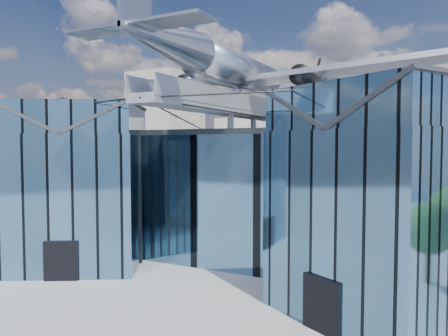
% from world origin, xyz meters
% --- Properties ---
extents(ground_plane, '(120.00, 120.00, 0.00)m').
position_xyz_m(ground_plane, '(0.00, 0.00, 0.00)').
color(ground_plane, gray).
extents(museum, '(32.88, 24.50, 17.60)m').
position_xyz_m(museum, '(0.00, 5.82, 5.54)').
color(museum, '#466E8F').
rests_on(museum, ground).
extents(bg_towers, '(77.00, 24.50, 26.00)m').
position_xyz_m(bg_towers, '(1.45, 50.49, 10.01)').
color(bg_towers, gray).
rests_on(bg_towers, ground).
extents(tree_plaza_w, '(3.33, 3.33, 4.60)m').
position_xyz_m(tree_plaza_w, '(-17.75, -0.40, 3.11)').
color(tree_plaza_w, '#362615').
rests_on(tree_plaza_w, ground).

